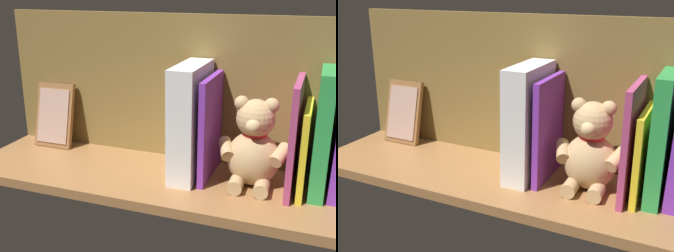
# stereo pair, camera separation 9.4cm
# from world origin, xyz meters

# --- Properties ---
(ground_plane) EXTENTS (0.95, 0.29, 0.02)m
(ground_plane) POSITION_xyz_m (0.00, 0.00, -0.01)
(ground_plane) COLOR #9E6B3D
(shelf_back_panel) EXTENTS (0.95, 0.02, 0.35)m
(shelf_back_panel) POSITION_xyz_m (0.00, -0.12, 0.18)
(shelf_back_panel) COLOR olive
(shelf_back_panel) RESTS_ON ground_plane
(book_2) EXTENTS (0.03, 0.14, 0.26)m
(book_2) POSITION_xyz_m (-0.32, -0.04, 0.13)
(book_2) COLOR green
(book_2) RESTS_ON ground_plane
(book_3) EXTENTS (0.01, 0.16, 0.19)m
(book_3) POSITION_xyz_m (-0.29, -0.03, 0.09)
(book_3) COLOR yellow
(book_3) RESTS_ON ground_plane
(book_4) EXTENTS (0.01, 0.17, 0.24)m
(book_4) POSITION_xyz_m (-0.27, -0.03, 0.12)
(book_4) COLOR #B23F72
(book_4) RESTS_ON ground_plane
(teddy_bear) EXTENTS (0.16, 0.13, 0.20)m
(teddy_bear) POSITION_xyz_m (-0.19, -0.02, 0.09)
(teddy_bear) COLOR tan
(teddy_bear) RESTS_ON ground_plane
(book_5) EXTENTS (0.01, 0.16, 0.23)m
(book_5) POSITION_xyz_m (-0.09, -0.03, 0.12)
(book_5) COLOR purple
(book_5) RESTS_ON ground_plane
(dictionary_thick_white) EXTENTS (0.06, 0.17, 0.25)m
(dictionary_thick_white) POSITION_xyz_m (-0.04, -0.02, 0.13)
(dictionary_thick_white) COLOR white
(dictionary_thick_white) RESTS_ON ground_plane
(picture_frame_leaning) EXTENTS (0.11, 0.06, 0.17)m
(picture_frame_leaning) POSITION_xyz_m (0.35, -0.08, 0.08)
(picture_frame_leaning) COLOR brown
(picture_frame_leaning) RESTS_ON ground_plane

